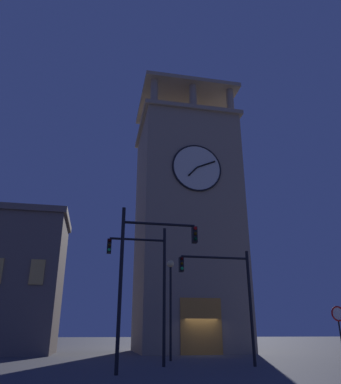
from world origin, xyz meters
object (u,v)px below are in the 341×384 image
clocktower (186,224)px  street_lamp (171,290)px  traffic_signal_mid (148,274)px  no_horn_sign (339,318)px  traffic_signal_far (227,286)px  traffic_signal_near (144,263)px

clocktower → street_lamp: 12.23m
traffic_signal_mid → no_horn_sign: 10.19m
clocktower → street_lamp: (3.38, 9.42, -7.02)m
street_lamp → no_horn_sign: size_ratio=2.03×
clocktower → no_horn_sign: size_ratio=9.55×
traffic_signal_far → street_lamp: (2.10, -4.25, 0.19)m
clocktower → no_horn_sign: bearing=108.1°
no_horn_sign → traffic_signal_far: bearing=-4.0°
traffic_signal_far → street_lamp: bearing=-63.6°
clocktower → traffic_signal_mid: 15.53m
clocktower → street_lamp: bearing=70.2°
traffic_signal_near → street_lamp: 7.23m
traffic_signal_near → traffic_signal_far: size_ratio=1.21×
clocktower → no_horn_sign: clocktower is taller
traffic_signal_mid → street_lamp: 4.08m
street_lamp → no_horn_sign: bearing=149.7°
no_horn_sign → clocktower: bearing=-71.9°
traffic_signal_near → traffic_signal_mid: size_ratio=1.00×
traffic_signal_near → traffic_signal_mid: bearing=-100.9°
clocktower → traffic_signal_mid: (5.31, 12.99, -6.64)m
clocktower → traffic_signal_far: size_ratio=4.82×
traffic_signal_mid → traffic_signal_far: size_ratio=1.21×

